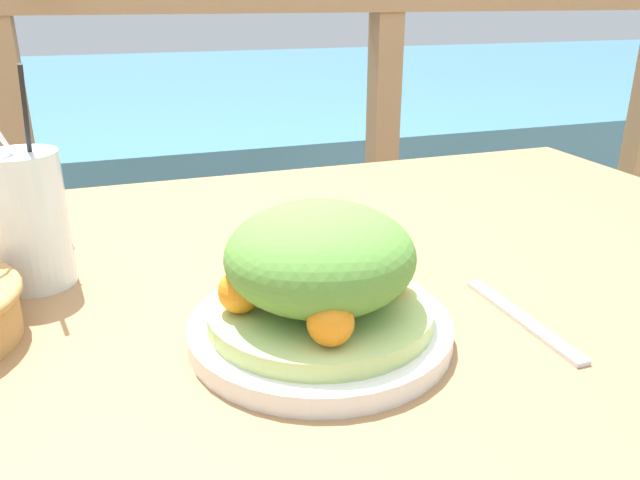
% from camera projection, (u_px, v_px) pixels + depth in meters
% --- Properties ---
extents(patio_table, '(1.30, 0.95, 0.74)m').
position_uv_depth(patio_table, '(350.00, 332.00, 0.78)').
color(patio_table, '#997047').
rests_on(patio_table, ground_plane).
extents(railing_fence, '(2.80, 0.08, 1.10)m').
position_uv_depth(railing_fence, '(215.00, 111.00, 1.53)').
color(railing_fence, '#937551').
rests_on(railing_fence, ground_plane).
extents(sea_backdrop, '(12.00, 4.00, 0.56)m').
position_uv_depth(sea_backdrop, '(150.00, 126.00, 3.92)').
color(sea_backdrop, teal).
rests_on(sea_backdrop, ground_plane).
extents(salad_plate, '(0.25, 0.25, 0.13)m').
position_uv_depth(salad_plate, '(320.00, 284.00, 0.58)').
color(salad_plate, silver).
rests_on(salad_plate, patio_table).
extents(drink_glass, '(0.09, 0.08, 0.25)m').
position_uv_depth(drink_glass, '(29.00, 220.00, 0.69)').
color(drink_glass, silver).
rests_on(drink_glass, patio_table).
extents(fork, '(0.02, 0.18, 0.00)m').
position_uv_depth(fork, '(522.00, 319.00, 0.63)').
color(fork, silver).
rests_on(fork, patio_table).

